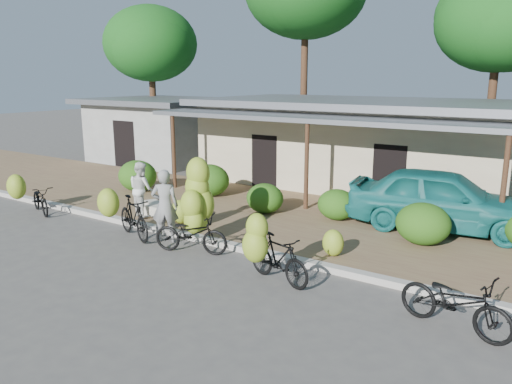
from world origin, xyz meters
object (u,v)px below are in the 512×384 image
tree_center_right (495,19)px  bike_left (129,215)px  bike_right (273,254)px  sack_near (159,211)px  teal_van (442,199)px  bike_center (195,214)px  bike_far_right (455,302)px  vendor (165,206)px  bystander (141,189)px  sack_far (154,206)px  bike_far_left (35,197)px  tree_back_left (149,42)px

tree_center_right → bike_left: bearing=-111.1°
bike_right → sack_near: 5.83m
teal_van → bike_center: bearing=127.0°
bike_far_right → bike_center: bearing=96.1°
tree_center_right → bike_left: 17.59m
tree_center_right → sack_near: (-6.60, -13.71, -6.31)m
bike_far_right → bike_left: bearing=99.8°
vendor → bystander: vendor is taller
sack_far → bike_left: bearing=-60.1°
bike_center → bike_right: bike_center is taller
bike_center → teal_van: size_ratio=0.46×
bike_far_left → sack_far: bearing=-36.4°
bike_right → bike_far_left: bearing=102.0°
tree_back_left → tree_center_right: 17.36m
sack_near → vendor: size_ratio=0.44×
bike_right → bystander: bearing=87.0°
bike_left → bystander: bearing=57.2°
sack_near → sack_far: bearing=148.0°
bike_far_right → sack_far: bike_far_right is taller
sack_near → teal_van: teal_van is taller
bike_far_right → sack_far: 9.85m
bike_right → bike_center: bearing=90.0°
bike_far_left → tree_center_right: bearing=-13.3°
tree_back_left → bike_right: bearing=-38.1°
bike_center → sack_near: bearing=43.4°
tree_back_left → bike_far_left: tree_back_left is taller
bike_right → sack_near: (-5.40, 2.17, -0.39)m
bike_far_left → bystander: 3.56m
tree_center_right → bike_right: (-1.20, -15.88, -5.92)m
tree_back_left → sack_near: tree_back_left is taller
bike_left → bike_right: (4.75, -0.43, 0.01)m
bike_far_left → bike_right: bike_right is taller
bike_far_left → vendor: (5.27, 0.31, 0.41)m
bike_left → sack_far: size_ratio=2.57×
bike_left → bike_far_left: bearing=110.5°
sack_far → bike_right: bearing=-22.9°
tree_back_left → bike_far_right: (19.38, -12.33, -5.57)m
tree_back_left → bike_right: (15.80, -12.38, -5.43)m
bike_center → bike_right: bearing=-123.5°
bike_right → sack_near: size_ratio=2.10×
bike_right → teal_van: 5.83m
bystander → bike_far_right: bearing=-173.7°
bike_center → teal_van: (4.75, 4.72, 0.06)m
bike_far_right → bike_right: bearing=103.2°
bike_left → teal_van: 8.44m
bike_far_left → sack_near: (3.66, 1.68, -0.29)m
bike_far_right → sack_far: size_ratio=2.76×
tree_center_right → tree_back_left: bearing=-168.4°
tree_back_left → sack_far: bearing=-45.1°
tree_back_left → bike_far_right: tree_back_left is taller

